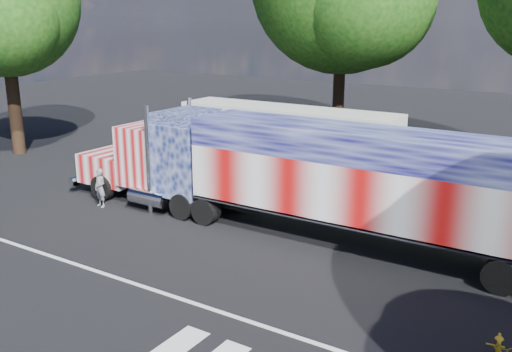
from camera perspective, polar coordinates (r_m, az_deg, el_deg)
The scene contains 6 objects.
ground at distance 19.00m, azimuth -4.92°, elevation -7.58°, with size 100.00×100.00×0.00m, color black.
lane_markings at distance 15.40m, azimuth -8.45°, elevation -13.48°, with size 30.00×2.67×0.01m.
semi_truck at distance 19.80m, azimuth 5.10°, elevation 0.14°, with size 20.11×3.18×4.29m.
coach_bus at distance 28.10m, azimuth 3.05°, elevation 3.68°, with size 11.22×2.61×3.26m.
woman at distance 23.96m, azimuth -15.33°, elevation -1.15°, with size 0.58×0.38×1.59m, color slate.
tree_w_a at distance 34.36m, azimuth -23.94°, elevation 15.62°, with size 8.47×8.06×12.37m.
Camera 1 is at (10.73, -13.81, 7.41)m, focal length 40.00 mm.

